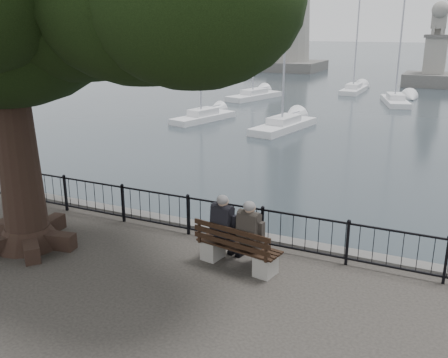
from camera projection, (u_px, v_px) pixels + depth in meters
The scene contains 11 objects.
harbor at pixel (232, 251), 12.90m from camera, with size 260.00×260.00×1.20m.
railing at pixel (224, 220), 12.16m from camera, with size 22.06×0.06×1.00m.
bench at pixel (237, 252), 10.89m from camera, with size 2.00×0.90×1.02m.
person_left at pixel (227, 230), 11.06m from camera, with size 0.54×0.85×1.62m.
person_right at pixel (253, 237), 10.69m from camera, with size 0.54×0.85×1.62m.
lion_monument at pixel (434, 65), 52.19m from camera, with size 5.75×5.75×8.54m.
sailboat_a at pixel (203, 117), 33.33m from camera, with size 2.64×5.37×8.94m.
sailboat_b at pixel (284, 124), 30.38m from camera, with size 2.62×5.99×12.73m.
sailboat_e at pixel (254, 95), 43.30m from camera, with size 3.21×6.26×12.95m.
sailboat_f at pixel (395, 100), 40.48m from camera, with size 3.09×5.95×12.21m.
sailboat_h at pixel (354, 88), 47.51m from camera, with size 1.66×5.79×13.91m.
Camera 1 is at (4.83, -7.75, 5.09)m, focal length 40.00 mm.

